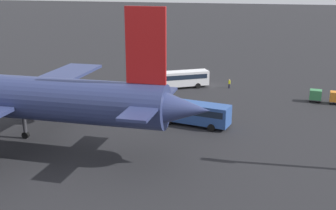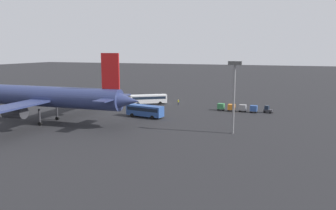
{
  "view_description": "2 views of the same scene",
  "coord_description": "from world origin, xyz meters",
  "px_view_note": "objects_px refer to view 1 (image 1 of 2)",
  "views": [
    {
      "loc": [
        -14.51,
        78.22,
        19.57
      ],
      "look_at": [
        1.12,
        23.84,
        2.75
      ],
      "focal_mm": 45.0,
      "sensor_mm": 36.0,
      "label": 1
    },
    {
      "loc": [
        -37.9,
        101.55,
        17.73
      ],
      "look_at": [
        -9.09,
        23.63,
        3.73
      ],
      "focal_mm": 35.0,
      "sensor_mm": 36.0,
      "label": 2
    }
  ],
  "objects_px": {
    "shuttle_bus_near": "(177,78)",
    "worker_person": "(229,84)",
    "shuttle_bus_far": "(193,112)",
    "cargo_cart_green": "(316,95)",
    "cargo_cart_orange": "(336,97)"
  },
  "relations": [
    {
      "from": "shuttle_bus_near",
      "to": "cargo_cart_green",
      "type": "relative_size",
      "value": 5.46
    },
    {
      "from": "shuttle_bus_near",
      "to": "cargo_cart_orange",
      "type": "xyz_separation_m",
      "value": [
        -27.79,
        3.09,
        -0.7
      ]
    },
    {
      "from": "shuttle_bus_far",
      "to": "cargo_cart_orange",
      "type": "distance_m",
      "value": 26.18
    },
    {
      "from": "shuttle_bus_far",
      "to": "shuttle_bus_near",
      "type": "bearing_deg",
      "value": -59.83
    },
    {
      "from": "shuttle_bus_far",
      "to": "worker_person",
      "type": "xyz_separation_m",
      "value": [
        -1.93,
        -22.28,
        -1.04
      ]
    },
    {
      "from": "shuttle_bus_near",
      "to": "shuttle_bus_far",
      "type": "height_order",
      "value": "shuttle_bus_far"
    },
    {
      "from": "shuttle_bus_near",
      "to": "cargo_cart_orange",
      "type": "distance_m",
      "value": 27.97
    },
    {
      "from": "shuttle_bus_near",
      "to": "worker_person",
      "type": "relative_size",
      "value": 6.61
    },
    {
      "from": "cargo_cart_green",
      "to": "shuttle_bus_near",
      "type": "bearing_deg",
      "value": -6.28
    },
    {
      "from": "worker_person",
      "to": "cargo_cart_orange",
      "type": "distance_m",
      "value": 19.17
    },
    {
      "from": "shuttle_bus_far",
      "to": "cargo_cart_orange",
      "type": "xyz_separation_m",
      "value": [
        -20.23,
        -16.6,
        -0.72
      ]
    },
    {
      "from": "worker_person",
      "to": "shuttle_bus_far",
      "type": "bearing_deg",
      "value": 85.06
    },
    {
      "from": "shuttle_bus_near",
      "to": "worker_person",
      "type": "height_order",
      "value": "shuttle_bus_near"
    },
    {
      "from": "shuttle_bus_far",
      "to": "cargo_cart_green",
      "type": "relative_size",
      "value": 5.05
    },
    {
      "from": "cargo_cart_orange",
      "to": "cargo_cart_green",
      "type": "relative_size",
      "value": 1.0
    }
  ]
}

